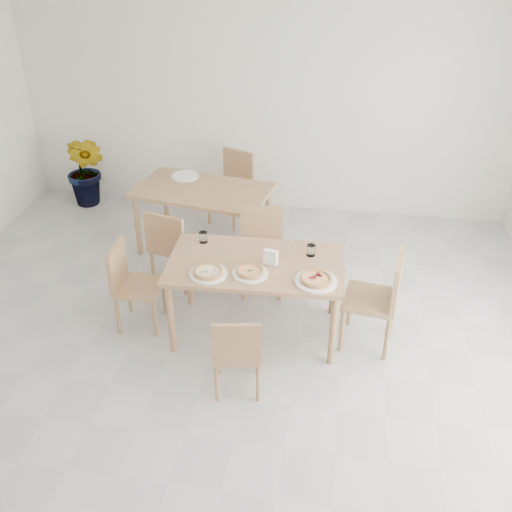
# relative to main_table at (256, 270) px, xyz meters

# --- Properties ---
(main_table) EXTENTS (1.56, 0.92, 0.75)m
(main_table) POSITION_rel_main_table_xyz_m (0.00, 0.00, 0.00)
(main_table) COLOR #A37553
(main_table) RESTS_ON ground
(chair_south) EXTENTS (0.44, 0.44, 0.77)m
(chair_south) POSITION_rel_main_table_xyz_m (-0.02, -0.81, -0.22)
(chair_south) COLOR #A88654
(chair_south) RESTS_ON ground
(chair_north) EXTENTS (0.49, 0.49, 0.85)m
(chair_north) POSITION_rel_main_table_xyz_m (-0.06, 0.76, -0.17)
(chair_north) COLOR #A88654
(chair_north) RESTS_ON ground
(chair_west) EXTENTS (0.42, 0.42, 0.82)m
(chair_west) POSITION_rel_main_table_xyz_m (-1.15, -0.06, -0.19)
(chair_west) COLOR #A88654
(chair_west) RESTS_ON ground
(chair_east) EXTENTS (0.52, 0.52, 0.92)m
(chair_east) POSITION_rel_main_table_xyz_m (1.09, -0.00, -0.14)
(chair_east) COLOR #A88654
(chair_east) RESTS_ON ground
(plate_margherita) EXTENTS (0.30, 0.30, 0.02)m
(plate_margherita) POSITION_rel_main_table_xyz_m (-0.02, -0.20, 0.09)
(plate_margherita) COLOR white
(plate_margherita) RESTS_ON main_table
(plate_mushroom) EXTENTS (0.32, 0.32, 0.02)m
(plate_mushroom) POSITION_rel_main_table_xyz_m (-0.36, -0.26, 0.09)
(plate_mushroom) COLOR white
(plate_mushroom) RESTS_ON main_table
(plate_pepperoni) EXTENTS (0.35, 0.35, 0.02)m
(plate_pepperoni) POSITION_rel_main_table_xyz_m (0.53, -0.22, 0.09)
(plate_pepperoni) COLOR white
(plate_pepperoni) RESTS_ON main_table
(pizza_margherita) EXTENTS (0.29, 0.29, 0.03)m
(pizza_margherita) POSITION_rel_main_table_xyz_m (-0.02, -0.20, 0.11)
(pizza_margherita) COLOR tan
(pizza_margherita) RESTS_ON plate_margherita
(pizza_mushroom) EXTENTS (0.32, 0.32, 0.03)m
(pizza_mushroom) POSITION_rel_main_table_xyz_m (-0.36, -0.26, 0.11)
(pizza_mushroom) COLOR tan
(pizza_mushroom) RESTS_ON plate_mushroom
(pizza_pepperoni) EXTENTS (0.33, 0.33, 0.03)m
(pizza_pepperoni) POSITION_rel_main_table_xyz_m (0.53, -0.22, 0.11)
(pizza_pepperoni) COLOR tan
(pizza_pepperoni) RESTS_ON plate_pepperoni
(tumbler_a) EXTENTS (0.08, 0.08, 0.10)m
(tumbler_a) POSITION_rel_main_table_xyz_m (-0.53, 0.27, 0.13)
(tumbler_a) COLOR white
(tumbler_a) RESTS_ON main_table
(tumbler_b) EXTENTS (0.08, 0.08, 0.10)m
(tumbler_b) POSITION_rel_main_table_xyz_m (0.46, 0.19, 0.13)
(tumbler_b) COLOR white
(tumbler_b) RESTS_ON main_table
(napkin_holder) EXTENTS (0.14, 0.10, 0.14)m
(napkin_holder) POSITION_rel_main_table_xyz_m (0.13, -0.02, 0.15)
(napkin_holder) COLOR silver
(napkin_holder) RESTS_ON main_table
(fork_a) EXTENTS (0.03, 0.17, 0.01)m
(fork_a) POSITION_rel_main_table_xyz_m (-0.64, 0.16, 0.08)
(fork_a) COLOR silver
(fork_a) RESTS_ON main_table
(fork_b) EXTENTS (0.06, 0.19, 0.01)m
(fork_b) POSITION_rel_main_table_xyz_m (0.25, 0.33, 0.08)
(fork_b) COLOR silver
(fork_b) RESTS_ON main_table
(second_table) EXTENTS (1.55, 1.06, 0.75)m
(second_table) POSITION_rel_main_table_xyz_m (-0.81, 1.38, -0.01)
(second_table) COLOR #A88654
(second_table) RESTS_ON ground
(chair_back_s) EXTENTS (0.52, 0.52, 0.86)m
(chair_back_s) POSITION_rel_main_table_xyz_m (-0.95, 0.62, -0.17)
(chair_back_s) COLOR #A88654
(chair_back_s) RESTS_ON ground
(chair_back_n) EXTENTS (0.56, 0.56, 0.87)m
(chair_back_n) POSITION_rel_main_table_xyz_m (-0.62, 2.17, -0.17)
(chair_back_n) COLOR #A88654
(chair_back_n) RESTS_ON ground
(plate_empty) EXTENTS (0.30, 0.30, 0.02)m
(plate_empty) POSITION_rel_main_table_xyz_m (-1.08, 1.67, 0.09)
(plate_empty) COLOR white
(plate_empty) RESTS_ON second_table
(potted_plant) EXTENTS (0.63, 0.56, 0.96)m
(potted_plant) POSITION_rel_main_table_xyz_m (-2.53, 2.26, -0.19)
(potted_plant) COLOR #31651E
(potted_plant) RESTS_ON ground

